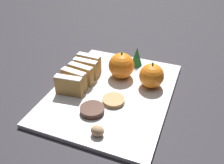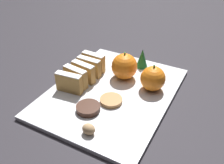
{
  "view_description": "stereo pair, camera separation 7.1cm",
  "coord_description": "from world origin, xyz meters",
  "px_view_note": "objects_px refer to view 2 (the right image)",
  "views": [
    {
      "loc": [
        0.21,
        -0.54,
        0.44
      ],
      "look_at": [
        0.0,
        0.0,
        0.04
      ],
      "focal_mm": 40.0,
      "sensor_mm": 36.0,
      "label": 1
    },
    {
      "loc": [
        0.28,
        -0.51,
        0.44
      ],
      "look_at": [
        0.0,
        0.0,
        0.04
      ],
      "focal_mm": 40.0,
      "sensor_mm": 36.0,
      "label": 2
    }
  ],
  "objects_px": {
    "orange_far": "(125,66)",
    "walnut": "(89,129)",
    "orange_near": "(153,79)",
    "chocolate_cookie": "(88,108)"
  },
  "relations": [
    {
      "from": "orange_near",
      "to": "walnut",
      "type": "relative_size",
      "value": 2.52
    },
    {
      "from": "orange_far",
      "to": "walnut",
      "type": "xyz_separation_m",
      "value": [
        0.03,
        -0.25,
        -0.03
      ]
    },
    {
      "from": "orange_near",
      "to": "chocolate_cookie",
      "type": "xyz_separation_m",
      "value": [
        -0.11,
        -0.17,
        -0.03
      ]
    },
    {
      "from": "orange_far",
      "to": "walnut",
      "type": "distance_m",
      "value": 0.26
    },
    {
      "from": "orange_far",
      "to": "walnut",
      "type": "relative_size",
      "value": 2.75
    },
    {
      "from": "walnut",
      "to": "orange_near",
      "type": "bearing_deg",
      "value": 74.25
    },
    {
      "from": "orange_far",
      "to": "chocolate_cookie",
      "type": "relative_size",
      "value": 1.38
    },
    {
      "from": "orange_far",
      "to": "chocolate_cookie",
      "type": "height_order",
      "value": "orange_far"
    },
    {
      "from": "walnut",
      "to": "chocolate_cookie",
      "type": "height_order",
      "value": "walnut"
    },
    {
      "from": "orange_far",
      "to": "chocolate_cookie",
      "type": "xyz_separation_m",
      "value": [
        -0.02,
        -0.19,
        -0.03
      ]
    }
  ]
}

